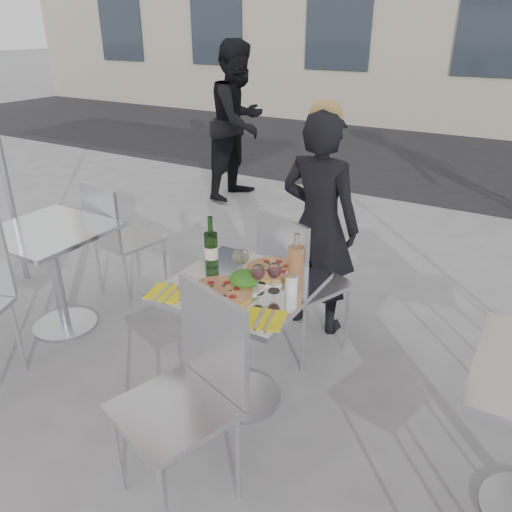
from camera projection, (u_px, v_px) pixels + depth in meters
The scene contains 21 objects.
ground at pixel (243, 398), 2.89m from camera, with size 80.00×80.00×0.00m, color slate.
street_asphalt at pixel (458, 160), 7.96m from camera, with size 24.00×5.00×0.00m, color black.
main_table at pixel (242, 319), 2.66m from camera, with size 0.72×0.72×0.75m.
side_table_left at pixel (53, 258), 3.35m from camera, with size 0.72×0.72×0.75m.
chair_far at pixel (295, 274), 3.06m from camera, with size 0.58×0.59×0.98m.
chair_near at pixel (192, 382), 2.12m from camera, with size 0.57×0.58×0.98m.
side_chair_lfar at pixel (117, 232), 3.72m from camera, with size 0.50×0.51×0.94m.
woman_diner at pixel (319, 225), 3.30m from camera, with size 0.55×0.36×1.52m, color black.
pedestrian_a at pixel (239, 122), 5.93m from camera, with size 0.89×0.69×1.83m, color black.
pizza_near at pixel (218, 293), 2.47m from camera, with size 0.35×0.35×0.02m.
pizza_far at pixel (272, 270), 2.68m from camera, with size 0.32×0.32×0.03m.
salad_plate at pixel (244, 280), 2.53m from camera, with size 0.22×0.22×0.09m.
wine_bottle at pixel (211, 248), 2.71m from camera, with size 0.07×0.08×0.29m.
carafe at pixel (295, 266), 2.50m from camera, with size 0.08×0.08×0.29m.
sugar_shaker at pixel (291, 283), 2.48m from camera, with size 0.06×0.06×0.11m.
wineglass_white_a at pixel (243, 257), 2.61m from camera, with size 0.07×0.07×0.16m.
wineglass_white_b at pixel (239, 258), 2.60m from camera, with size 0.07×0.07×0.16m.
wineglass_red_a at pixel (258, 273), 2.45m from camera, with size 0.07×0.07×0.16m.
wineglass_red_b at pixel (274, 272), 2.46m from camera, with size 0.07×0.07×0.16m.
napkin_left at pixel (167, 292), 2.49m from camera, with size 0.22×0.22×0.01m.
napkin_right at pixel (264, 319), 2.26m from camera, with size 0.22×0.22×0.01m.
Camera 1 is at (1.22, -1.92, 1.97)m, focal length 35.00 mm.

